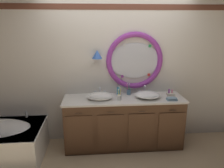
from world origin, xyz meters
TOP-DOWN VIEW (x-y plane):
  - ground_plane at (0.00, 0.00)m, footprint 14.00×14.00m
  - back_wall_assembly at (0.02, 0.59)m, footprint 6.40×0.26m
  - vanity_counter at (0.09, 0.26)m, footprint 2.01×0.61m
  - sink_basin_left at (-0.30, 0.24)m, footprint 0.41×0.41m
  - sink_basin_right at (0.48, 0.24)m, footprint 0.42×0.42m
  - faucet_set_left at (-0.30, 0.47)m, footprint 0.22×0.14m
  - faucet_set_right at (0.48, 0.47)m, footprint 0.23×0.12m
  - toothbrush_holder_left at (0.00, 0.18)m, footprint 0.08×0.08m
  - toothbrush_holder_right at (0.20, 0.45)m, footprint 0.08×0.08m
  - soap_dispenser at (0.01, 0.42)m, footprint 0.06×0.06m
  - folded_hand_towel at (0.85, 0.09)m, footprint 0.16×0.10m
  - toiletry_basket at (0.90, 0.33)m, footprint 0.12×0.11m

SIDE VIEW (x-z plane):
  - ground_plane at x=0.00m, z-range 0.00..0.00m
  - vanity_counter at x=0.09m, z-range 0.00..0.87m
  - folded_hand_towel at x=0.85m, z-range 0.87..0.91m
  - toiletry_basket at x=0.90m, z-range 0.84..0.95m
  - toothbrush_holder_left at x=0.00m, z-range 0.81..1.03m
  - toothbrush_holder_right at x=0.20m, z-range 0.81..1.02m
  - sink_basin_right at x=0.48m, z-range 0.87..0.97m
  - sink_basin_left at x=-0.30m, z-range 0.87..0.97m
  - faucet_set_left at x=-0.30m, z-range 0.85..0.99m
  - faucet_set_right at x=0.48m, z-range 0.85..1.01m
  - soap_dispenser at x=0.01m, z-range 0.86..1.03m
  - back_wall_assembly at x=0.02m, z-range 0.01..2.61m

